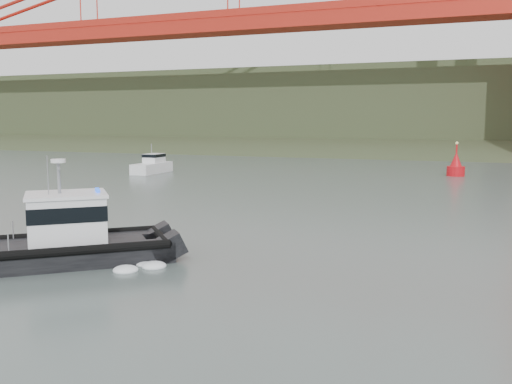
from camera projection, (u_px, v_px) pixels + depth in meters
ground at (164, 291)px, 20.53m from camera, size 400.00×400.00×0.00m
headlands at (435, 116)px, 135.51m from camera, size 500.00×105.36×27.12m
patrol_boat at (61, 236)px, 24.43m from camera, size 9.46×8.91×4.63m
motorboat at (153, 165)px, 65.91m from camera, size 2.31×6.37×3.46m
nav_buoy at (456, 166)px, 62.24m from camera, size 1.91×1.91×3.97m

